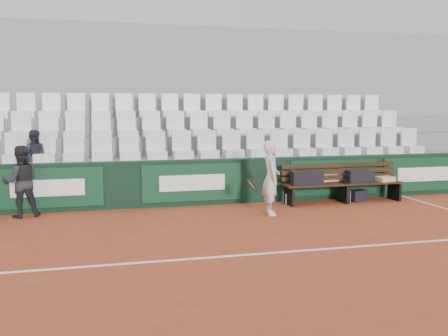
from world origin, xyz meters
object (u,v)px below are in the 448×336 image
at_px(water_bottle_near, 287,199).
at_px(water_bottle_far, 349,197).
at_px(sports_bag_right, 360,176).
at_px(sports_bag_ground, 358,196).
at_px(tennis_player, 271,178).
at_px(spectator_c, 33,135).
at_px(bench_right, 370,191).
at_px(bench_left, 316,194).
at_px(sports_bag_left, 307,178).
at_px(ball_kid, 21,182).

relative_size(water_bottle_near, water_bottle_far, 0.85).
distance_m(sports_bag_right, sports_bag_ground, 0.45).
relative_size(tennis_player, spectator_c, 1.32).
bearing_deg(bench_right, water_bottle_near, 177.30).
distance_m(bench_left, spectator_c, 6.33).
bearing_deg(bench_right, tennis_player, -162.90).
distance_m(sports_bag_ground, spectator_c, 7.37).
bearing_deg(sports_bag_left, sports_bag_right, 2.57).
xyz_separation_m(bench_right, water_bottle_near, (-2.01, 0.09, -0.11)).
distance_m(sports_bag_right, water_bottle_near, 1.82).
height_order(water_bottle_near, spectator_c, spectator_c).
xyz_separation_m(sports_bag_left, water_bottle_far, (1.03, -0.04, -0.46)).
height_order(water_bottle_near, tennis_player, tennis_player).
relative_size(bench_left, water_bottle_near, 6.53).
bearing_deg(spectator_c, tennis_player, 161.39).
bearing_deg(spectator_c, bench_right, 175.23).
height_order(bench_left, tennis_player, tennis_player).
relative_size(bench_right, sports_bag_left, 2.17).
xyz_separation_m(sports_bag_left, water_bottle_near, (-0.42, 0.13, -0.48)).
bearing_deg(ball_kid, bench_left, 165.74).
xyz_separation_m(water_bottle_far, tennis_player, (-2.16, -0.76, 0.61)).
relative_size(sports_bag_left, sports_bag_ground, 1.64).
distance_m(sports_bag_right, spectator_c, 7.32).
bearing_deg(water_bottle_far, water_bottle_near, 173.16).
height_order(sports_bag_ground, tennis_player, tennis_player).
relative_size(water_bottle_near, spectator_c, 0.20).
height_order(bench_left, bench_right, same).
bearing_deg(bench_left, bench_right, 0.94).
xyz_separation_m(bench_left, tennis_player, (-1.38, -0.81, 0.53)).
xyz_separation_m(bench_right, sports_bag_left, (-1.59, -0.04, 0.37)).
xyz_separation_m(bench_left, water_bottle_far, (0.78, -0.06, -0.09)).
bearing_deg(bench_left, ball_kid, 178.71).
bearing_deg(spectator_c, sports_bag_ground, 175.23).
distance_m(bench_right, sports_bag_ground, 0.29).
height_order(sports_bag_right, water_bottle_near, sports_bag_right).
distance_m(sports_bag_left, sports_bag_right, 1.34).
bearing_deg(spectator_c, bench_left, 173.25).
relative_size(sports_bag_right, spectator_c, 0.50).
distance_m(sports_bag_right, water_bottle_far, 0.55).
relative_size(bench_left, sports_bag_left, 2.17).
bearing_deg(ball_kid, spectator_c, -111.42).
xyz_separation_m(water_bottle_near, spectator_c, (-5.42, 0.98, 1.45)).
xyz_separation_m(sports_bag_left, spectator_c, (-5.84, 1.11, 0.97)).
bearing_deg(spectator_c, ball_kid, 85.02).
distance_m(bench_right, spectator_c, 7.63).
distance_m(bench_right, water_bottle_near, 2.01).
xyz_separation_m(sports_bag_right, water_bottle_near, (-1.76, 0.07, -0.47)).
bearing_deg(bench_right, sports_bag_right, 174.26).
bearing_deg(sports_bag_left, tennis_player, -144.63).
relative_size(water_bottle_near, tennis_player, 0.15).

